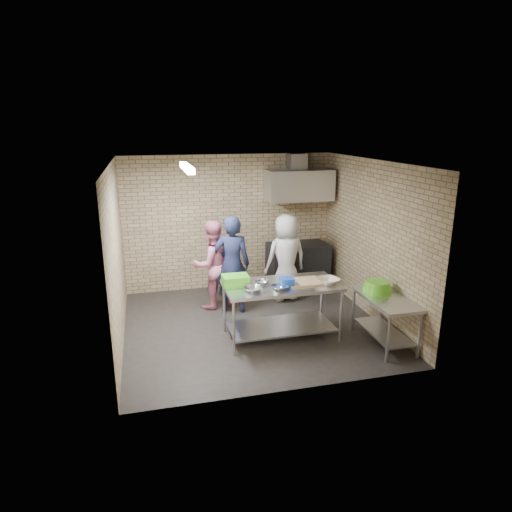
{
  "coord_description": "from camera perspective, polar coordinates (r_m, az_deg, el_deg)",
  "views": [
    {
      "loc": [
        -1.65,
        -6.77,
        3.25
      ],
      "look_at": [
        0.1,
        0.2,
        1.15
      ],
      "focal_mm": 31.65,
      "sensor_mm": 36.0,
      "label": 1
    }
  ],
  "objects": [
    {
      "name": "floor",
      "position": [
        7.69,
        -0.36,
        -8.71
      ],
      "size": [
        4.2,
        4.2,
        0.0
      ],
      "primitive_type": "plane",
      "color": "black",
      "rests_on": "ground"
    },
    {
      "name": "ceiling",
      "position": [
        6.99,
        -0.4,
        11.78
      ],
      "size": [
        4.2,
        4.2,
        0.0
      ],
      "primitive_type": "plane",
      "rotation": [
        3.14,
        0.0,
        0.0
      ],
      "color": "black",
      "rests_on": "ground"
    },
    {
      "name": "back_wall",
      "position": [
        9.12,
        -3.37,
        4.25
      ],
      "size": [
        4.2,
        0.06,
        2.7
      ],
      "primitive_type": "cube",
      "color": "tan",
      "rests_on": "ground"
    },
    {
      "name": "front_wall",
      "position": [
        5.39,
        4.68,
        -4.4
      ],
      "size": [
        4.2,
        0.06,
        2.7
      ],
      "primitive_type": "cube",
      "color": "tan",
      "rests_on": "ground"
    },
    {
      "name": "left_wall",
      "position": [
        7.05,
        -17.21,
        -0.11
      ],
      "size": [
        0.06,
        4.0,
        2.7
      ],
      "primitive_type": "cube",
      "color": "tan",
      "rests_on": "ground"
    },
    {
      "name": "right_wall",
      "position": [
        7.97,
        14.46,
        1.97
      ],
      "size": [
        0.06,
        4.0,
        2.7
      ],
      "primitive_type": "cube",
      "color": "tan",
      "rests_on": "ground"
    },
    {
      "name": "prep_table",
      "position": [
        7.13,
        3.2,
        -6.91
      ],
      "size": [
        1.77,
        0.89,
        0.89
      ],
      "primitive_type": "cube",
      "color": "silver",
      "rests_on": "floor"
    },
    {
      "name": "side_counter",
      "position": [
        7.23,
        15.92,
        -7.8
      ],
      "size": [
        0.6,
        1.2,
        0.75
      ],
      "primitive_type": "cube",
      "color": "silver",
      "rests_on": "floor"
    },
    {
      "name": "stove",
      "position": [
        9.37,
        5.26,
        -1.17
      ],
      "size": [
        1.2,
        0.7,
        0.9
      ],
      "primitive_type": "cube",
      "color": "black",
      "rests_on": "floor"
    },
    {
      "name": "range_hood",
      "position": [
        9.06,
        5.43,
        8.93
      ],
      "size": [
        1.3,
        0.6,
        0.6
      ],
      "primitive_type": "cube",
      "color": "silver",
      "rests_on": "back_wall"
    },
    {
      "name": "hood_duct",
      "position": [
        9.15,
        5.19,
        11.84
      ],
      "size": [
        0.35,
        0.3,
        0.3
      ],
      "primitive_type": "cube",
      "color": "#A5A8AD",
      "rests_on": "back_wall"
    },
    {
      "name": "wall_shelf",
      "position": [
        9.36,
        6.76,
        8.01
      ],
      "size": [
        0.8,
        0.2,
        0.04
      ],
      "primitive_type": "cube",
      "color": "#3F2B19",
      "rests_on": "back_wall"
    },
    {
      "name": "fluorescent_fixture",
      "position": [
        6.83,
        -8.74,
        10.98
      ],
      "size": [
        0.1,
        1.25,
        0.08
      ],
      "primitive_type": "cube",
      "color": "white",
      "rests_on": "ceiling"
    },
    {
      "name": "green_crate",
      "position": [
        6.89,
        -2.61,
        -3.1
      ],
      "size": [
        0.39,
        0.3,
        0.16
      ],
      "primitive_type": "cube",
      "color": "green",
      "rests_on": "prep_table"
    },
    {
      "name": "blue_tub",
      "position": [
        6.87,
        3.91,
        -3.3
      ],
      "size": [
        0.2,
        0.2,
        0.13
      ],
      "primitive_type": "cube",
      "color": "#1844B5",
      "rests_on": "prep_table"
    },
    {
      "name": "cutting_board",
      "position": [
        7.05,
        6.02,
        -3.25
      ],
      "size": [
        0.54,
        0.41,
        0.03
      ],
      "primitive_type": "cube",
      "color": "tan",
      "rests_on": "prep_table"
    },
    {
      "name": "mixing_bowl_a",
      "position": [
        6.65,
        -0.36,
        -4.22
      ],
      "size": [
        0.34,
        0.34,
        0.07
      ],
      "primitive_type": "imported",
      "rotation": [
        0.0,
        0.0,
        0.25
      ],
      "color": "#BABDC1",
      "rests_on": "prep_table"
    },
    {
      "name": "mixing_bowl_b",
      "position": [
        6.92,
        0.76,
        -3.38
      ],
      "size": [
        0.26,
        0.26,
        0.07
      ],
      "primitive_type": "imported",
      "rotation": [
        0.0,
        0.0,
        0.25
      ],
      "color": "#A8AAAF",
      "rests_on": "prep_table"
    },
    {
      "name": "mixing_bowl_c",
      "position": [
        6.73,
        3.0,
        -4.0
      ],
      "size": [
        0.31,
        0.31,
        0.06
      ],
      "primitive_type": "imported",
      "rotation": [
        0.0,
        0.0,
        0.25
      ],
      "color": "#B4B6BB",
      "rests_on": "prep_table"
    },
    {
      "name": "ceramic_bowl",
      "position": [
        7.06,
        9.07,
        -3.14
      ],
      "size": [
        0.41,
        0.41,
        0.08
      ],
      "primitive_type": "imported",
      "rotation": [
        0.0,
        0.0,
        0.25
      ],
      "color": "beige",
      "rests_on": "prep_table"
    },
    {
      "name": "green_basin",
      "position": [
        7.26,
        15.09,
        -3.74
      ],
      "size": [
        0.46,
        0.46,
        0.17
      ],
      "primitive_type": null,
      "color": "#59C626",
      "rests_on": "side_counter"
    },
    {
      "name": "bottle_green",
      "position": [
        9.4,
        7.65,
        8.6
      ],
      "size": [
        0.06,
        0.06,
        0.15
      ],
      "primitive_type": "cylinder",
      "color": "green",
      "rests_on": "wall_shelf"
    },
    {
      "name": "man_navy",
      "position": [
        7.95,
        -3.05,
        -1.1
      ],
      "size": [
        0.72,
        0.55,
        1.76
      ],
      "primitive_type": "imported",
      "rotation": [
        0.0,
        0.0,
        2.92
      ],
      "color": "#151735",
      "rests_on": "floor"
    },
    {
      "name": "woman_pink",
      "position": [
        8.2,
        -5.56,
        -1.09
      ],
      "size": [
        0.93,
        0.82,
        1.62
      ],
      "primitive_type": "imported",
      "rotation": [
        0.0,
        0.0,
        3.43
      ],
      "color": "#CD6C88",
      "rests_on": "floor"
    },
    {
      "name": "woman_white",
      "position": [
        8.54,
        3.81,
        -0.21
      ],
      "size": [
        0.88,
        0.63,
        1.66
      ],
      "primitive_type": "imported",
      "rotation": [
        0.0,
        0.0,
        3.28
      ],
      "color": "white",
      "rests_on": "floor"
    }
  ]
}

